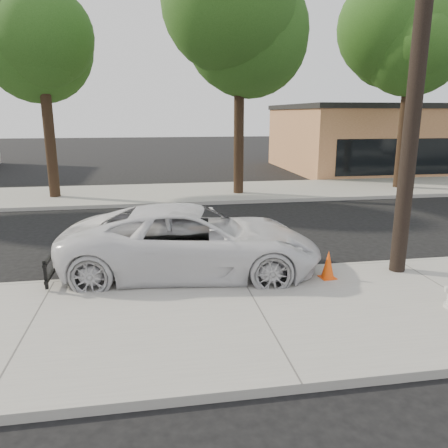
# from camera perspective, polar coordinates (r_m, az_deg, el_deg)

# --- Properties ---
(ground) EXTENTS (120.00, 120.00, 0.00)m
(ground) POSITION_cam_1_polar(r_m,az_deg,el_deg) (12.05, -0.17, -3.29)
(ground) COLOR black
(ground) RESTS_ON ground
(near_sidewalk) EXTENTS (90.00, 4.40, 0.15)m
(near_sidewalk) POSITION_cam_1_polar(r_m,az_deg,el_deg) (8.10, 4.87, -11.84)
(near_sidewalk) COLOR gray
(near_sidewalk) RESTS_ON ground
(far_sidewalk) EXTENTS (90.00, 5.00, 0.15)m
(far_sidewalk) POSITION_cam_1_polar(r_m,az_deg,el_deg) (20.24, -4.08, 4.08)
(far_sidewalk) COLOR gray
(far_sidewalk) RESTS_ON ground
(curb_near) EXTENTS (90.00, 0.12, 0.16)m
(curb_near) POSITION_cam_1_polar(r_m,az_deg,el_deg) (10.07, 1.77, -6.43)
(curb_near) COLOR #9E9B93
(curb_near) RESTS_ON ground
(building_main) EXTENTS (18.00, 10.00, 4.00)m
(building_main) POSITION_cam_1_polar(r_m,az_deg,el_deg) (32.70, 24.03, 10.17)
(building_main) COLOR #A76645
(building_main) RESTS_ON ground
(utility_pole) EXTENTS (1.40, 0.34, 9.00)m
(utility_pole) POSITION_cam_1_polar(r_m,az_deg,el_deg) (10.28, 24.06, 19.05)
(utility_pole) COLOR black
(utility_pole) RESTS_ON near_sidewalk
(tree_b) EXTENTS (4.34, 4.20, 8.45)m
(tree_b) POSITION_cam_1_polar(r_m,az_deg,el_deg) (19.96, -22.31, 20.50)
(tree_b) COLOR black
(tree_b) RESTS_ON far_sidewalk
(tree_c) EXTENTS (4.96, 4.80, 9.55)m
(tree_c) POSITION_cam_1_polar(r_m,az_deg,el_deg) (19.69, 2.83, 23.81)
(tree_c) COLOR black
(tree_c) RESTS_ON far_sidewalk
(tree_d) EXTENTS (4.50, 4.35, 8.75)m
(tree_d) POSITION_cam_1_polar(r_m,az_deg,el_deg) (22.91, 23.85, 19.95)
(tree_d) COLOR black
(tree_d) RESTS_ON far_sidewalk
(police_cruiser) EXTENTS (6.07, 3.36, 1.61)m
(police_cruiser) POSITION_cam_1_polar(r_m,az_deg,el_deg) (9.99, -4.12, -2.23)
(police_cruiser) COLOR silver
(police_cruiser) RESTS_ON ground
(traffic_cone) EXTENTS (0.35, 0.35, 0.62)m
(traffic_cone) POSITION_cam_1_polar(r_m,az_deg,el_deg) (9.75, 13.44, -5.20)
(traffic_cone) COLOR #FF510D
(traffic_cone) RESTS_ON near_sidewalk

